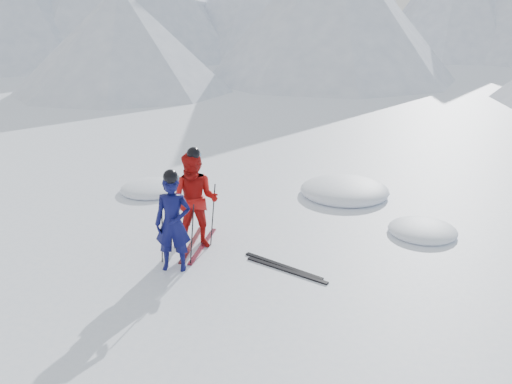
# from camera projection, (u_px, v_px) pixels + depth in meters

# --- Properties ---
(ground) EXTENTS (160.00, 160.00, 0.00)m
(ground) POSITION_uv_depth(u_px,v_px,m) (331.00, 264.00, 10.09)
(ground) COLOR white
(ground) RESTS_ON ground
(skier_blue) EXTENTS (0.73, 0.55, 1.79)m
(skier_blue) POSITION_uv_depth(u_px,v_px,m) (173.00, 223.00, 9.62)
(skier_blue) COLOR #0B0D45
(skier_blue) RESTS_ON ground
(skier_red) EXTENTS (1.01, 0.83, 1.93)m
(skier_red) POSITION_uv_depth(u_px,v_px,m) (195.00, 201.00, 10.52)
(skier_red) COLOR #B1110E
(skier_red) RESTS_ON ground
(pole_blue_left) EXTENTS (0.12, 0.08, 1.19)m
(pole_blue_left) POSITION_uv_depth(u_px,v_px,m) (162.00, 234.00, 9.93)
(pole_blue_left) COLOR black
(pole_blue_left) RESTS_ON ground
(pole_blue_right) EXTENTS (0.12, 0.07, 1.19)m
(pole_blue_right) POSITION_uv_depth(u_px,v_px,m) (192.00, 235.00, 9.88)
(pole_blue_right) COLOR black
(pole_blue_right) RESTS_ON ground
(pole_red_left) EXTENTS (0.13, 0.10, 1.28)m
(pole_red_left) POSITION_uv_depth(u_px,v_px,m) (187.00, 210.00, 10.93)
(pole_red_left) COLOR black
(pole_red_left) RESTS_ON ground
(pole_red_right) EXTENTS (0.13, 0.09, 1.28)m
(pole_red_right) POSITION_uv_depth(u_px,v_px,m) (213.00, 215.00, 10.69)
(pole_red_right) COLOR black
(pole_red_right) RESTS_ON ground
(ski_worn_left) EXTENTS (0.33, 1.70, 0.03)m
(ski_worn_left) POSITION_uv_depth(u_px,v_px,m) (191.00, 244.00, 10.87)
(ski_worn_left) COLOR black
(ski_worn_left) RESTS_ON ground
(ski_worn_right) EXTENTS (0.22, 1.70, 0.03)m
(ski_worn_right) POSITION_uv_depth(u_px,v_px,m) (203.00, 246.00, 10.81)
(ski_worn_right) COLOR black
(ski_worn_right) RESTS_ON ground
(ski_loose_a) EXTENTS (1.61, 0.72, 0.03)m
(ski_loose_a) POSITION_uv_depth(u_px,v_px,m) (283.00, 266.00, 9.98)
(ski_loose_a) COLOR black
(ski_loose_a) RESTS_ON ground
(ski_loose_b) EXTENTS (1.63, 0.67, 0.03)m
(ski_loose_b) POSITION_uv_depth(u_px,v_px,m) (286.00, 270.00, 9.82)
(ski_loose_b) COLOR black
(ski_loose_b) RESTS_ON ground
(snow_lumps) EXTENTS (10.28, 6.78, 0.49)m
(snow_lumps) POSITION_uv_depth(u_px,v_px,m) (324.00, 205.00, 13.01)
(snow_lumps) COLOR white
(snow_lumps) RESTS_ON ground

